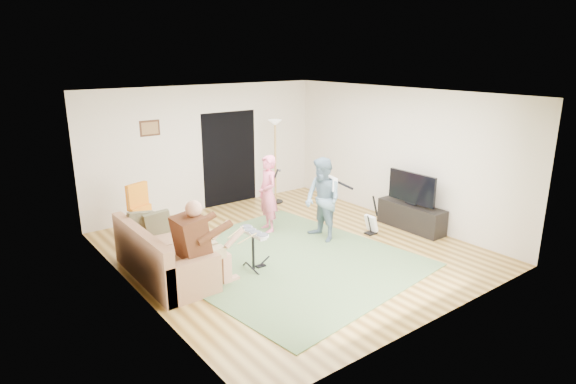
% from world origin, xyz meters
% --- Properties ---
extents(floor, '(6.00, 6.00, 0.00)m').
position_xyz_m(floor, '(0.00, 0.00, 0.00)').
color(floor, brown).
rests_on(floor, ground).
extents(walls, '(5.50, 6.00, 2.70)m').
position_xyz_m(walls, '(0.00, 0.00, 1.35)').
color(walls, beige).
rests_on(walls, floor).
extents(ceiling, '(6.00, 6.00, 0.00)m').
position_xyz_m(ceiling, '(0.00, 0.00, 2.70)').
color(ceiling, white).
rests_on(ceiling, walls).
extents(window_blinds, '(0.00, 2.05, 2.05)m').
position_xyz_m(window_blinds, '(-2.74, 0.20, 1.55)').
color(window_blinds, brown).
rests_on(window_blinds, walls).
extents(doorway, '(2.10, 0.00, 2.10)m').
position_xyz_m(doorway, '(0.55, 2.99, 1.05)').
color(doorway, black).
rests_on(doorway, walls).
extents(picture_frame, '(0.42, 0.03, 0.32)m').
position_xyz_m(picture_frame, '(-1.25, 2.99, 1.90)').
color(picture_frame, '#3F2314').
rests_on(picture_frame, walls).
extents(area_rug, '(3.99, 4.35, 0.02)m').
position_xyz_m(area_rug, '(-0.38, -0.35, 0.01)').
color(area_rug, '#527144').
rests_on(area_rug, floor).
extents(sofa, '(0.85, 2.07, 0.84)m').
position_xyz_m(sofa, '(-2.29, 0.34, 0.28)').
color(sofa, '#A57652').
rests_on(sofa, floor).
extents(drummer, '(0.87, 0.49, 1.34)m').
position_xyz_m(drummer, '(-1.87, -0.31, 0.52)').
color(drummer, '#532B17').
rests_on(drummer, sofa).
extents(drum_kit, '(0.37, 0.66, 0.68)m').
position_xyz_m(drum_kit, '(-1.00, -0.31, 0.30)').
color(drum_kit, black).
rests_on(drum_kit, floor).
extents(singer, '(0.46, 0.61, 1.50)m').
position_xyz_m(singer, '(0.20, 0.99, 0.75)').
color(singer, pink).
rests_on(singer, floor).
extents(microphone, '(0.06, 0.06, 0.24)m').
position_xyz_m(microphone, '(0.40, 0.99, 1.12)').
color(microphone, black).
rests_on(microphone, singer).
extents(guitarist, '(0.63, 0.78, 1.54)m').
position_xyz_m(guitarist, '(0.73, 0.00, 0.77)').
color(guitarist, slate).
rests_on(guitarist, floor).
extents(guitar_held, '(0.25, 0.61, 0.26)m').
position_xyz_m(guitar_held, '(0.93, 0.00, 1.05)').
color(guitar_held, white).
rests_on(guitar_held, guitarist).
extents(guitar_spare, '(0.27, 0.24, 0.75)m').
position_xyz_m(guitar_spare, '(1.67, -0.35, 0.22)').
color(guitar_spare, black).
rests_on(guitar_spare, floor).
extents(torchiere_lamp, '(0.34, 0.34, 1.91)m').
position_xyz_m(torchiere_lamp, '(1.41, 2.41, 1.31)').
color(torchiere_lamp, black).
rests_on(torchiere_lamp, floor).
extents(dining_chair, '(0.60, 0.63, 1.10)m').
position_xyz_m(dining_chair, '(-1.90, 1.83, 0.39)').
color(dining_chair, '#CEBD86').
rests_on(dining_chair, floor).
extents(tv_cabinet, '(0.40, 1.40, 0.50)m').
position_xyz_m(tv_cabinet, '(2.50, -0.62, 0.25)').
color(tv_cabinet, black).
rests_on(tv_cabinet, floor).
extents(television, '(0.06, 1.07, 0.59)m').
position_xyz_m(television, '(2.45, -0.62, 0.85)').
color(television, black).
rests_on(television, tv_cabinet).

